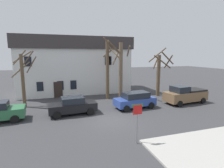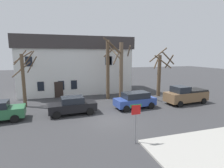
% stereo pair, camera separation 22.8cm
% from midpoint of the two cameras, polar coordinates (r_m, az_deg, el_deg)
% --- Properties ---
extents(ground_plane, '(120.00, 120.00, 0.00)m').
position_cam_midpoint_polar(ground_plane, '(15.79, -0.03, -11.52)').
color(ground_plane, '#38383A').
extents(building_main, '(16.13, 7.58, 8.12)m').
position_cam_midpoint_polar(building_main, '(27.99, -11.34, 6.11)').
color(building_main, white).
rests_on(building_main, ground_plane).
extents(tree_bare_near, '(2.80, 1.87, 6.14)m').
position_cam_midpoint_polar(tree_bare_near, '(21.38, -26.11, 2.06)').
color(tree_bare_near, brown).
rests_on(tree_bare_near, ground_plane).
extents(tree_bare_mid, '(2.56, 2.86, 7.61)m').
position_cam_midpoint_polar(tree_bare_mid, '(22.49, -0.91, 5.24)').
color(tree_bare_mid, brown).
rests_on(tree_bare_mid, ground_plane).
extents(tree_bare_far, '(2.94, 2.76, 7.15)m').
position_cam_midpoint_polar(tree_bare_far, '(22.84, 3.16, 4.83)').
color(tree_bare_far, brown).
rests_on(tree_bare_far, ground_plane).
extents(tree_bare_end, '(3.11, 3.34, 6.63)m').
position_cam_midpoint_polar(tree_bare_end, '(25.05, 15.36, 3.71)').
color(tree_bare_end, brown).
rests_on(tree_bare_end, ground_plane).
extents(car_black_sedan, '(4.52, 2.19, 1.68)m').
position_cam_midpoint_polar(car_black_sedan, '(17.50, -12.15, -6.74)').
color(car_black_sedan, black).
rests_on(car_black_sedan, ground_plane).
extents(car_blue_wagon, '(4.48, 2.40, 1.72)m').
position_cam_midpoint_polar(car_blue_wagon, '(19.15, 7.72, -5.03)').
color(car_blue_wagon, '#2D4799').
rests_on(car_blue_wagon, ground_plane).
extents(pickup_truck_brown, '(5.28, 2.52, 2.08)m').
position_cam_midpoint_polar(pickup_truck_brown, '(22.51, 22.81, -3.23)').
color(pickup_truck_brown, brown).
rests_on(pickup_truck_brown, ground_plane).
extents(street_sign_pole, '(0.76, 0.07, 2.59)m').
position_cam_midpoint_polar(street_sign_pole, '(11.41, 8.21, -10.21)').
color(street_sign_pole, slate).
rests_on(street_sign_pole, ground_plane).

